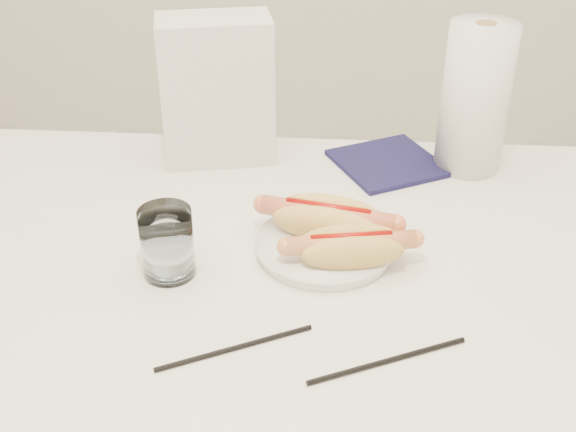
# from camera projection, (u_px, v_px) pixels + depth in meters

# --- Properties ---
(table) EXTENTS (1.20, 0.80, 0.75)m
(table) POSITION_uv_depth(u_px,v_px,m) (287.00, 298.00, 1.02)
(table) COLOR white
(table) RESTS_ON ground
(plate) EXTENTS (0.24, 0.24, 0.02)m
(plate) POSITION_uv_depth(u_px,v_px,m) (324.00, 247.00, 1.01)
(plate) COLOR white
(plate) RESTS_ON table
(hotdog_left) EXTENTS (0.19, 0.11, 0.05)m
(hotdog_left) POSITION_uv_depth(u_px,v_px,m) (328.00, 219.00, 1.01)
(hotdog_left) COLOR #ECBA5E
(hotdog_left) RESTS_ON plate
(hotdog_right) EXTENTS (0.18, 0.09, 0.05)m
(hotdog_right) POSITION_uv_depth(u_px,v_px,m) (351.00, 247.00, 0.96)
(hotdog_right) COLOR #E0B657
(hotdog_right) RESTS_ON plate
(water_glass) EXTENTS (0.07, 0.07, 0.10)m
(water_glass) POSITION_uv_depth(u_px,v_px,m) (167.00, 243.00, 0.95)
(water_glass) COLOR silver
(water_glass) RESTS_ON table
(chopstick_near) EXTENTS (0.18, 0.09, 0.01)m
(chopstick_near) POSITION_uv_depth(u_px,v_px,m) (235.00, 348.00, 0.84)
(chopstick_near) COLOR black
(chopstick_near) RESTS_ON table
(chopstick_far) EXTENTS (0.19, 0.09, 0.01)m
(chopstick_far) POSITION_uv_depth(u_px,v_px,m) (388.00, 361.00, 0.82)
(chopstick_far) COLOR black
(chopstick_far) RESTS_ON table
(napkin_box) EXTENTS (0.20, 0.14, 0.25)m
(napkin_box) POSITION_uv_depth(u_px,v_px,m) (217.00, 90.00, 1.20)
(napkin_box) COLOR silver
(napkin_box) RESTS_ON table
(navy_napkin) EXTENTS (0.22, 0.22, 0.01)m
(navy_napkin) POSITION_uv_depth(u_px,v_px,m) (388.00, 163.00, 1.24)
(navy_napkin) COLOR #14133B
(navy_napkin) RESTS_ON table
(paper_towel_roll) EXTENTS (0.14, 0.14, 0.25)m
(paper_towel_roll) POSITION_uv_depth(u_px,v_px,m) (475.00, 98.00, 1.17)
(paper_towel_roll) COLOR white
(paper_towel_roll) RESTS_ON table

